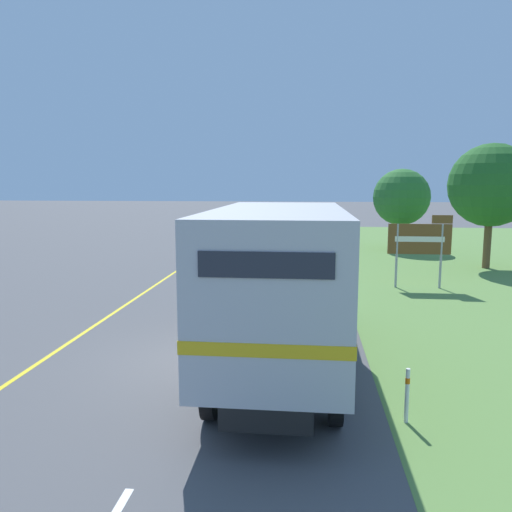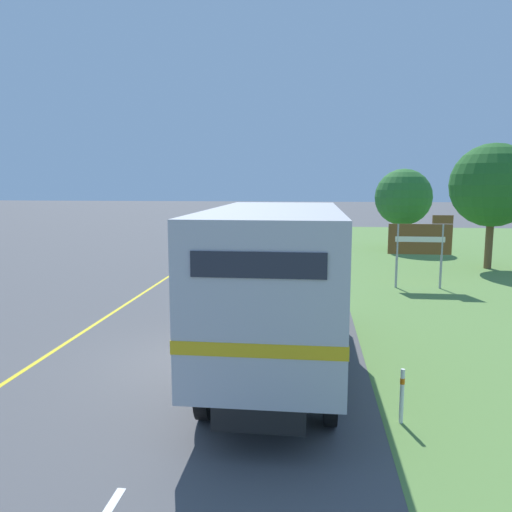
{
  "view_description": "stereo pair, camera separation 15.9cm",
  "coord_description": "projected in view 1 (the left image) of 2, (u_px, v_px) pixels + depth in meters",
  "views": [
    {
      "loc": [
        2.3,
        -10.79,
        4.01
      ],
      "look_at": [
        0.3,
        8.35,
        1.2
      ],
      "focal_mm": 35.0,
      "sensor_mm": 36.0,
      "label": 1
    },
    {
      "loc": [
        2.45,
        -10.77,
        4.01
      ],
      "look_at": [
        0.3,
        8.35,
        1.2
      ],
      "focal_mm": 35.0,
      "sensor_mm": 36.0,
      "label": 2
    }
  ],
  "objects": [
    {
      "name": "ground_plane",
      "position": [
        205.0,
        360.0,
        11.44
      ],
      "size": [
        200.0,
        200.0,
        0.0
      ],
      "primitive_type": "plane",
      "color": "#515154"
    },
    {
      "name": "edge_line_yellow",
      "position": [
        170.0,
        276.0,
        21.83
      ],
      "size": [
        0.12,
        51.91,
        0.01
      ],
      "primitive_type": "cube",
      "color": "yellow",
      "rests_on": "ground"
    },
    {
      "name": "centre_dash_near",
      "position": [
        209.0,
        354.0,
        11.82
      ],
      "size": [
        0.12,
        2.6,
        0.01
      ],
      "primitive_type": "cube",
      "color": "white",
      "rests_on": "ground"
    },
    {
      "name": "centre_dash_mid_a",
      "position": [
        244.0,
        293.0,
        18.32
      ],
      "size": [
        0.12,
        2.6,
        0.01
      ],
      "primitive_type": "cube",
      "color": "white",
      "rests_on": "ground"
    },
    {
      "name": "centre_dash_mid_b",
      "position": [
        261.0,
        265.0,
        24.81
      ],
      "size": [
        0.12,
        2.6,
        0.01
      ],
      "primitive_type": "cube",
      "color": "white",
      "rests_on": "ground"
    },
    {
      "name": "centre_dash_far",
      "position": [
        271.0,
        248.0,
        31.31
      ],
      "size": [
        0.12,
        2.6,
        0.01
      ],
      "primitive_type": "cube",
      "color": "white",
      "rests_on": "ground"
    },
    {
      "name": "centre_dash_farthest",
      "position": [
        277.0,
        237.0,
        37.8
      ],
      "size": [
        0.12,
        2.6,
        0.01
      ],
      "primitive_type": "cube",
      "color": "white",
      "rests_on": "ground"
    },
    {
      "name": "horse_trailer_truck",
      "position": [
        281.0,
        279.0,
        10.69
      ],
      "size": [
        2.49,
        8.47,
        3.53
      ],
      "color": "black",
      "rests_on": "ground"
    },
    {
      "name": "lead_car_white",
      "position": [
        232.0,
        239.0,
        27.9
      ],
      "size": [
        1.8,
        4.1,
        1.78
      ],
      "color": "black",
      "rests_on": "ground"
    },
    {
      "name": "highway_sign",
      "position": [
        421.0,
        241.0,
        19.06
      ],
      "size": [
        2.37,
        0.09,
        2.82
      ],
      "color": "#9E9EA3",
      "rests_on": "ground"
    },
    {
      "name": "roadside_tree_near",
      "position": [
        491.0,
        185.0,
        23.25
      ],
      "size": [
        3.88,
        3.88,
        5.86
      ],
      "color": "brown",
      "rests_on": "ground"
    },
    {
      "name": "roadside_tree_mid",
      "position": [
        401.0,
        197.0,
        30.15
      ],
      "size": [
        3.4,
        3.4,
        4.88
      ],
      "color": "brown",
      "rests_on": "ground"
    },
    {
      "name": "delineator_post",
      "position": [
        407.0,
        394.0,
        8.38
      ],
      "size": [
        0.08,
        0.08,
        0.95
      ],
      "color": "white",
      "rests_on": "ground"
    }
  ]
}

